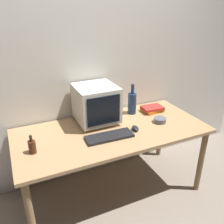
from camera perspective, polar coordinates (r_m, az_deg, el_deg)
The scene contains 10 objects.
ground_plane at distance 2.65m, azimuth -0.00°, elevation -18.18°, with size 6.00×6.00×0.00m, color gray.
back_wall at distance 2.44m, azimuth -4.68°, elevation 11.49°, with size 4.00×0.08×2.50m, color silver.
desk at distance 2.26m, azimuth -0.00°, elevation -5.93°, with size 1.77×0.81×0.73m.
crt_monitor at distance 2.28m, azimuth -3.84°, elevation 1.97°, with size 0.38×0.39×0.37m.
keyboard at distance 2.09m, azimuth -0.63°, elevation -5.85°, with size 0.42×0.15×0.02m, color black.
computer_mouse at distance 2.21m, azimuth 5.55°, elevation -3.89°, with size 0.06×0.10×0.04m, color black.
bottle_tall at distance 2.50m, azimuth 4.80°, elevation 2.28°, with size 0.09×0.09×0.33m.
bottle_short at distance 1.97m, azimuth -18.52°, elevation -7.77°, with size 0.06×0.06×0.16m.
book_stack at distance 2.61m, azimuth 9.60°, elevation 0.76°, with size 0.23×0.18×0.06m.
cd_spindle at distance 2.39m, azimuth 11.36°, elevation -1.91°, with size 0.12×0.12×0.04m, color #595B66.
Camera 1 is at (-0.81, -1.76, 1.81)m, focal length 38.33 mm.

